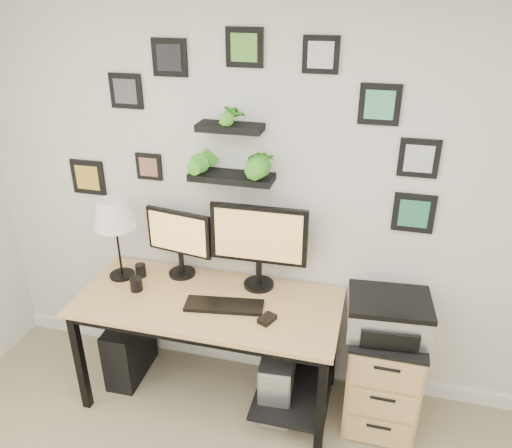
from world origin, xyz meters
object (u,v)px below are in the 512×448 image
(monitor_left, at_px, (179,239))
(file_cabinet, at_px, (383,374))
(monitor_right, at_px, (259,240))
(pc_tower_black, at_px, (130,347))
(pc_tower_grey, at_px, (278,378))
(mug, at_px, (136,284))
(printer, at_px, (388,315))
(desk, at_px, (216,314))
(table_lamp, at_px, (114,216))

(monitor_left, height_order, file_cabinet, monitor_left)
(monitor_right, bearing_deg, pc_tower_black, -168.73)
(pc_tower_grey, bearing_deg, mug, -178.28)
(pc_tower_grey, bearing_deg, monitor_right, 131.84)
(pc_tower_grey, bearing_deg, printer, 5.94)
(desk, height_order, monitor_right, monitor_right)
(table_lamp, distance_m, pc_tower_black, 0.97)
(printer, bearing_deg, table_lamp, 178.68)
(desk, bearing_deg, pc_tower_grey, -1.91)
(printer, bearing_deg, desk, -177.17)
(monitor_right, height_order, printer, monitor_right)
(pc_tower_black, distance_m, pc_tower_grey, 1.05)
(monitor_left, xyz_separation_m, file_cabinet, (1.34, -0.14, -0.68))
(mug, bearing_deg, printer, 3.43)
(pc_tower_black, distance_m, file_cabinet, 1.69)
(table_lamp, height_order, printer, table_lamp)
(table_lamp, xyz_separation_m, pc_tower_black, (0.03, -0.07, -0.97))
(file_cabinet, bearing_deg, table_lamp, 178.95)
(table_lamp, xyz_separation_m, printer, (1.70, -0.04, -0.41))
(desk, xyz_separation_m, monitor_left, (-0.30, 0.20, 0.39))
(file_cabinet, relative_size, printer, 1.37)
(monitor_left, relative_size, monitor_right, 0.77)
(pc_tower_black, bearing_deg, file_cabinet, -0.10)
(monitor_right, xyz_separation_m, printer, (0.80, -0.14, -0.30))
(table_lamp, bearing_deg, printer, -1.32)
(pc_tower_grey, relative_size, printer, 0.94)
(desk, relative_size, table_lamp, 2.95)
(printer, bearing_deg, file_cabinet, 24.31)
(printer, bearing_deg, monitor_right, 170.02)
(pc_tower_grey, bearing_deg, pc_tower_black, 178.27)
(monitor_left, relative_size, mug, 5.29)
(desk, xyz_separation_m, monitor_right, (0.22, 0.19, 0.45))
(monitor_right, bearing_deg, printer, -9.98)
(monitor_left, xyz_separation_m, printer, (1.33, -0.15, -0.24))
(monitor_left, xyz_separation_m, table_lamp, (-0.37, -0.11, 0.17))
(desk, height_order, monitor_left, monitor_left)
(monitor_right, xyz_separation_m, pc_tower_black, (-0.87, -0.17, -0.86))
(desk, xyz_separation_m, pc_tower_black, (-0.65, 0.02, -0.41))
(monitor_right, bearing_deg, desk, -139.43)
(mug, height_order, printer, printer)
(monitor_left, xyz_separation_m, pc_tower_black, (-0.35, -0.18, -0.80))
(mug, distance_m, printer, 1.53)
(monitor_left, bearing_deg, mug, -130.00)
(table_lamp, xyz_separation_m, pc_tower_grey, (1.08, -0.10, -0.96))
(desk, relative_size, file_cabinet, 2.39)
(printer, bearing_deg, monitor_left, 173.56)
(pc_tower_grey, height_order, file_cabinet, file_cabinet)
(desk, height_order, pc_tower_grey, desk)
(table_lamp, bearing_deg, desk, -7.59)
(desk, height_order, pc_tower_black, desk)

